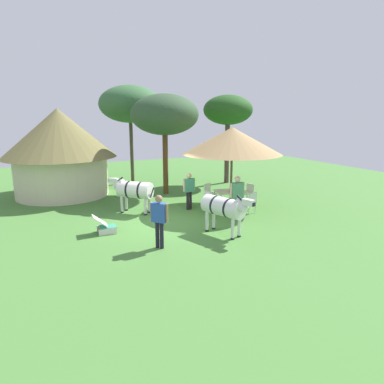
# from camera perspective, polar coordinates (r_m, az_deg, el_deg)

# --- Properties ---
(ground_plane) EXTENTS (36.00, 36.00, 0.00)m
(ground_plane) POSITION_cam_1_polar(r_m,az_deg,el_deg) (13.63, -3.91, -4.79)
(ground_plane) COLOR #467C36
(thatched_hut) EXTENTS (5.51, 5.51, 4.33)m
(thatched_hut) POSITION_cam_1_polar(r_m,az_deg,el_deg) (18.67, -20.72, 6.65)
(thatched_hut) COLOR beige
(thatched_hut) RESTS_ON ground_plane
(shade_umbrella) EXTENTS (4.28, 4.28, 3.51)m
(shade_umbrella) POSITION_cam_1_polar(r_m,az_deg,el_deg) (15.20, 6.56, 8.28)
(shade_umbrella) COLOR brown
(shade_umbrella) RESTS_ON ground_plane
(patio_dining_table) EXTENTS (1.49, 1.22, 0.74)m
(patio_dining_table) POSITION_cam_1_polar(r_m,az_deg,el_deg) (15.54, 6.34, -0.11)
(patio_dining_table) COLOR silver
(patio_dining_table) RESTS_ON ground_plane
(patio_chair_west_end) EXTENTS (0.49, 0.51, 0.90)m
(patio_chair_west_end) POSITION_cam_1_polar(r_m,az_deg,el_deg) (14.82, 2.85, -1.24)
(patio_chair_west_end) COLOR white
(patio_chair_west_end) RESTS_ON ground_plane
(patio_chair_east_end) EXTENTS (0.52, 0.51, 0.90)m
(patio_chair_east_end) POSITION_cam_1_polar(r_m,az_deg,el_deg) (14.76, 9.55, -1.47)
(patio_chair_east_end) COLOR silver
(patio_chair_east_end) RESTS_ON ground_plane
(patio_chair_near_hut) EXTENTS (0.52, 0.54, 0.90)m
(patio_chair_near_hut) POSITION_cam_1_polar(r_m,az_deg,el_deg) (16.45, 9.22, 0.01)
(patio_chair_near_hut) COLOR silver
(patio_chair_near_hut) RESTS_ON ground_plane
(patio_chair_near_lawn) EXTENTS (0.58, 0.57, 0.90)m
(patio_chair_near_lawn) POSITION_cam_1_polar(r_m,az_deg,el_deg) (16.26, 2.83, 0.02)
(patio_chair_near_lawn) COLOR silver
(patio_chair_near_lawn) RESTS_ON ground_plane
(guest_beside_umbrella) EXTENTS (0.61, 0.24, 1.72)m
(guest_beside_umbrella) POSITION_cam_1_polar(r_m,az_deg,el_deg) (13.71, 7.37, -0.26)
(guest_beside_umbrella) COLOR black
(guest_beside_umbrella) RESTS_ON ground_plane
(guest_behind_table) EXTENTS (0.57, 0.24, 1.60)m
(guest_behind_table) POSITION_cam_1_polar(r_m,az_deg,el_deg) (15.01, -0.48, 0.68)
(guest_behind_table) COLOR black
(guest_behind_table) RESTS_ON ground_plane
(standing_watcher) EXTENTS (0.47, 0.48, 1.69)m
(standing_watcher) POSITION_cam_1_polar(r_m,az_deg,el_deg) (10.73, -5.37, -4.01)
(standing_watcher) COLOR black
(standing_watcher) RESTS_ON ground_plane
(striped_lounge_chair) EXTENTS (0.82, 0.59, 0.66)m
(striped_lounge_chair) POSITION_cam_1_polar(r_m,az_deg,el_deg) (12.62, -14.02, -5.36)
(striped_lounge_chair) COLOR #358D6B
(striped_lounge_chair) RESTS_ON ground_plane
(zebra_nearest_camera) EXTENTS (1.12, 2.10, 1.50)m
(zebra_nearest_camera) POSITION_cam_1_polar(r_m,az_deg,el_deg) (11.94, 5.29, -2.52)
(zebra_nearest_camera) COLOR silver
(zebra_nearest_camera) RESTS_ON ground_plane
(zebra_by_umbrella) EXTENTS (1.70, 1.62, 1.50)m
(zebra_by_umbrella) POSITION_cam_1_polar(r_m,az_deg,el_deg) (14.74, -9.46, 0.31)
(zebra_by_umbrella) COLOR silver
(zebra_by_umbrella) RESTS_ON ground_plane
(acacia_tree_behind_hut) EXTENTS (2.85, 2.85, 5.13)m
(acacia_tree_behind_hut) POSITION_cam_1_polar(r_m,az_deg,el_deg) (20.85, 5.87, 13.03)
(acacia_tree_behind_hut) COLOR #513936
(acacia_tree_behind_hut) RESTS_ON ground_plane
(acacia_tree_left_background) EXTENTS (3.56, 3.56, 5.68)m
(acacia_tree_left_background) POSITION_cam_1_polar(r_m,az_deg,el_deg) (21.09, -10.07, 13.89)
(acacia_tree_left_background) COLOR #46402E
(acacia_tree_left_background) RESTS_ON ground_plane
(acacia_tree_right_background) EXTENTS (3.39, 3.39, 5.05)m
(acacia_tree_right_background) POSITION_cam_1_polar(r_m,az_deg,el_deg) (17.84, -4.47, 12.40)
(acacia_tree_right_background) COLOR #54351B
(acacia_tree_right_background) RESTS_ON ground_plane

